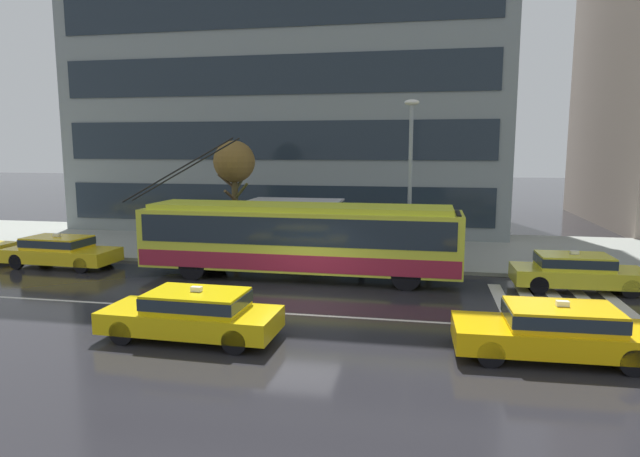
% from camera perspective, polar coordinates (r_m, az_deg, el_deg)
% --- Properties ---
extents(ground_plane, '(160.00, 160.00, 0.00)m').
position_cam_1_polar(ground_plane, '(17.70, -2.28, -7.75)').
color(ground_plane, '#232227').
extents(sidewalk_slab, '(80.00, 10.00, 0.14)m').
position_cam_1_polar(sidewalk_slab, '(27.25, 2.50, -1.86)').
color(sidewalk_slab, gray).
rests_on(sidewalk_slab, ground_plane).
extents(crosswalk_stripe_edge_near, '(0.44, 4.40, 0.01)m').
position_cam_1_polar(crosswalk_stripe_edge_near, '(18.87, 18.40, -7.14)').
color(crosswalk_stripe_edge_near, beige).
rests_on(crosswalk_stripe_edge_near, ground_plane).
extents(crosswalk_stripe_inner_a, '(0.44, 4.40, 0.01)m').
position_cam_1_polar(crosswalk_stripe_inner_a, '(19.01, 21.11, -7.16)').
color(crosswalk_stripe_inner_a, beige).
rests_on(crosswalk_stripe_inner_a, ground_plane).
extents(crosswalk_stripe_center, '(0.44, 4.40, 0.01)m').
position_cam_1_polar(crosswalk_stripe_center, '(19.20, 23.77, -7.17)').
color(crosswalk_stripe_center, beige).
rests_on(crosswalk_stripe_center, ground_plane).
extents(crosswalk_stripe_inner_b, '(0.44, 4.40, 0.01)m').
position_cam_1_polar(crosswalk_stripe_inner_b, '(19.42, 26.38, -7.16)').
color(crosswalk_stripe_inner_b, beige).
rests_on(crosswalk_stripe_inner_b, ground_plane).
extents(crosswalk_stripe_edge_far, '(0.44, 4.40, 0.01)m').
position_cam_1_polar(crosswalk_stripe_edge_far, '(19.68, 28.92, -7.14)').
color(crosswalk_stripe_edge_far, beige).
rests_on(crosswalk_stripe_edge_far, ground_plane).
extents(lane_centre_line, '(72.00, 0.14, 0.01)m').
position_cam_1_polar(lane_centre_line, '(16.58, -3.24, -8.86)').
color(lane_centre_line, silver).
rests_on(lane_centre_line, ground_plane).
extents(trolleybus, '(13.12, 2.60, 5.32)m').
position_cam_1_polar(trolleybus, '(20.74, -2.17, -0.95)').
color(trolleybus, yellow).
rests_on(trolleybus, ground_plane).
extents(taxi_queued_behind_bus, '(4.69, 2.03, 1.39)m').
position_cam_1_polar(taxi_queued_behind_bus, '(25.24, -25.43, -2.04)').
color(taxi_queued_behind_bus, yellow).
rests_on(taxi_queued_behind_bus, ground_plane).
extents(taxi_oncoming_far, '(4.58, 1.93, 1.39)m').
position_cam_1_polar(taxi_oncoming_far, '(14.18, 23.34, -9.61)').
color(taxi_oncoming_far, yellow).
rests_on(taxi_oncoming_far, ground_plane).
extents(taxi_oncoming_near, '(4.60, 1.91, 1.39)m').
position_cam_1_polar(taxi_oncoming_near, '(14.69, -13.06, -8.51)').
color(taxi_oncoming_near, yellow).
rests_on(taxi_oncoming_near, ground_plane).
extents(taxi_ahead_of_bus, '(4.41, 1.82, 1.39)m').
position_cam_1_polar(taxi_ahead_of_bus, '(21.04, 25.14, -3.97)').
color(taxi_ahead_of_bus, yellow).
rests_on(taxi_ahead_of_bus, ground_plane).
extents(bus_shelter, '(3.96, 1.74, 2.56)m').
position_cam_1_polar(bus_shelter, '(24.03, -2.34, 1.58)').
color(bus_shelter, gray).
rests_on(bus_shelter, sidewalk_slab).
extents(pedestrian_at_shelter, '(1.13, 1.13, 1.94)m').
position_cam_1_polar(pedestrian_at_shelter, '(23.24, 4.54, 0.41)').
color(pedestrian_at_shelter, '#2B3954').
rests_on(pedestrian_at_shelter, sidewalk_slab).
extents(pedestrian_approaching_curb, '(0.47, 0.47, 1.63)m').
position_cam_1_polar(pedestrian_approaching_curb, '(23.49, -1.59, -0.94)').
color(pedestrian_approaching_curb, '#5B5750').
rests_on(pedestrian_approaching_curb, sidewalk_slab).
extents(pedestrian_walking_past, '(1.59, 1.59, 1.94)m').
position_cam_1_polar(pedestrian_walking_past, '(23.06, 8.18, 0.37)').
color(pedestrian_walking_past, navy).
rests_on(pedestrian_walking_past, sidewalk_slab).
extents(pedestrian_waiting_by_pole, '(1.18, 1.18, 2.02)m').
position_cam_1_polar(pedestrian_waiting_by_pole, '(24.07, 11.33, 0.77)').
color(pedestrian_waiting_by_pole, black).
rests_on(pedestrian_waiting_by_pole, sidewalk_slab).
extents(street_lamp, '(0.60, 0.32, 6.68)m').
position_cam_1_polar(street_lamp, '(22.48, 9.38, 6.18)').
color(street_lamp, gray).
rests_on(street_lamp, sidewalk_slab).
extents(street_tree_bare, '(1.89, 1.89, 5.11)m').
position_cam_1_polar(street_tree_bare, '(25.23, -8.92, 6.66)').
color(street_tree_bare, brown).
rests_on(street_tree_bare, sidewalk_slab).
extents(office_tower_corner_left, '(25.49, 14.11, 27.94)m').
position_cam_1_polar(office_tower_corner_left, '(37.72, -2.27, 22.29)').
color(office_tower_corner_left, gray).
rests_on(office_tower_corner_left, ground_plane).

